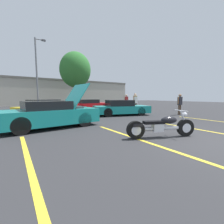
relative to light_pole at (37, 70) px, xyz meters
The scene contains 17 objects.
ground_plane 18.44m from the light_pole, 82.38° to the right, with size 80.00×80.00×0.00m, color #2D2D30.
parking_stripe_foreground 17.15m from the light_pole, 98.60° to the right, with size 0.12×5.37×0.01m, color yellow.
parking_stripe_middle 16.99m from the light_pole, 87.50° to the right, with size 0.12×5.37×0.01m, color yellow.
parking_stripe_back 17.42m from the light_pole, 76.59° to the right, with size 0.12×5.37×0.01m, color yellow.
parking_stripe_far 18.40m from the light_pole, 66.58° to the right, with size 0.12×5.37×0.01m, color yellow.
far_building 9.02m from the light_pole, 74.28° to the left, with size 32.00×4.20×4.40m.
light_pole is the anchor object (origin of this frame).
tree_background 5.46m from the light_pole, 16.45° to the left, with size 4.39×4.39×7.79m.
motorcycle 17.03m from the light_pole, 84.63° to the right, with size 2.35×1.16×0.94m.
show_car_hood_open 13.17m from the light_pole, 95.62° to the right, with size 4.29×2.08×2.05m.
parked_car_right_row 12.11m from the light_pole, 68.41° to the right, with size 4.47×2.87×1.16m.
parked_car_left_row 8.67m from the light_pole, 94.67° to the right, with size 4.47×3.08×1.19m.
parked_car_mid_row 7.67m from the light_pole, 51.56° to the right, with size 4.44×2.08×1.12m.
spectator_near_motorcycle 11.13m from the light_pole, 49.34° to the right, with size 0.52×0.22×1.64m.
spectator_by_show_car 15.76m from the light_pole, 58.31° to the right, with size 0.52×0.21×1.61m.
spectator_midground 11.90m from the light_pole, 46.51° to the right, with size 0.52×0.23×1.75m.
spectator_far_lot 12.10m from the light_pole, 52.43° to the right, with size 0.52×0.21×1.61m.
Camera 1 is at (-5.08, -2.00, 1.41)m, focal length 24.00 mm.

